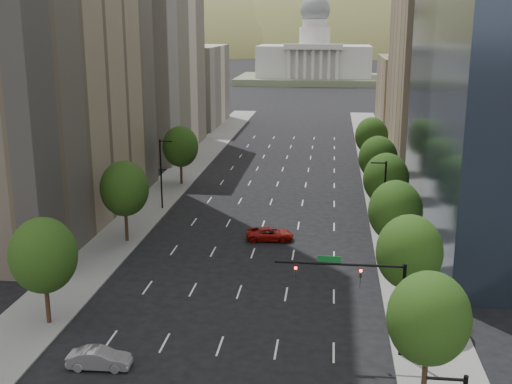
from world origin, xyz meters
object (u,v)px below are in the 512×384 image
at_px(traffic_signal, 368,287).
at_px(car_red_far, 270,234).
at_px(capitol, 314,61).
at_px(car_silver, 99,359).

bearing_deg(traffic_signal, car_red_far, 110.67).
height_order(traffic_signal, car_red_far, traffic_signal).
relative_size(capitol, car_red_far, 11.68).
bearing_deg(traffic_signal, capitol, 92.74).
height_order(traffic_signal, car_silver, traffic_signal).
bearing_deg(car_silver, car_red_far, -20.42).
relative_size(traffic_signal, capitol, 0.15).
xyz_separation_m(traffic_signal, car_silver, (-18.21, -4.04, -4.46)).
distance_m(capitol, car_red_far, 195.48).
height_order(car_silver, car_red_far, car_silver).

